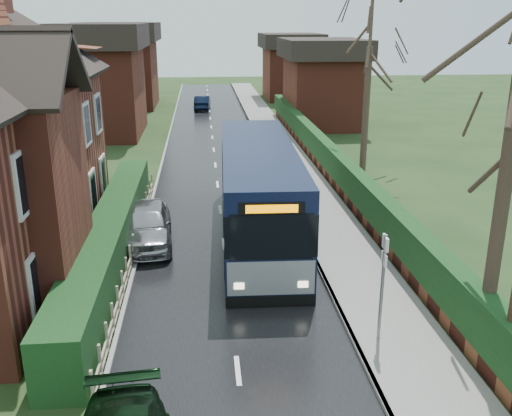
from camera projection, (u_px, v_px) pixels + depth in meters
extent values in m
plane|color=#2E451D|center=(233.00, 328.00, 15.35)|extent=(140.00, 140.00, 0.00)
cube|color=black|center=(220.00, 210.00, 24.79)|extent=(6.00, 100.00, 0.02)
cube|color=slate|center=(316.00, 206.00, 25.15)|extent=(2.50, 100.00, 0.14)
cube|color=gray|center=(290.00, 206.00, 25.04)|extent=(0.12, 100.00, 0.14)
cube|color=gray|center=(149.00, 211.00, 24.51)|extent=(0.12, 100.00, 0.10)
cube|color=black|center=(111.00, 238.00, 19.47)|extent=(1.20, 16.00, 1.60)
cube|color=maroon|center=(351.00, 200.00, 25.22)|extent=(0.30, 50.00, 0.60)
cube|color=black|center=(352.00, 180.00, 24.93)|extent=(0.60, 50.00, 1.20)
cube|color=maroon|center=(30.00, 205.00, 15.80)|extent=(2.50, 4.00, 6.00)
cube|color=silver|center=(37.00, 281.00, 14.40)|extent=(0.08, 1.20, 1.60)
cube|color=black|center=(38.00, 281.00, 14.41)|extent=(0.03, 0.95, 1.35)
cube|color=silver|center=(24.00, 183.00, 13.58)|extent=(0.08, 1.20, 1.60)
cube|color=black|center=(25.00, 183.00, 13.58)|extent=(0.03, 0.95, 1.35)
cube|color=silver|center=(71.00, 227.00, 18.18)|extent=(0.08, 1.20, 1.60)
cube|color=black|center=(72.00, 227.00, 18.18)|extent=(0.03, 0.95, 1.35)
cube|color=silver|center=(62.00, 147.00, 17.36)|extent=(0.08, 1.20, 1.60)
cube|color=black|center=(63.00, 147.00, 17.36)|extent=(0.03, 0.95, 1.35)
cube|color=silver|center=(93.00, 191.00, 21.96)|extent=(0.08, 1.20, 1.60)
cube|color=black|center=(94.00, 191.00, 21.96)|extent=(0.03, 0.95, 1.35)
cube|color=silver|center=(86.00, 124.00, 21.14)|extent=(0.08, 1.20, 1.60)
cube|color=black|center=(87.00, 124.00, 21.14)|extent=(0.03, 0.95, 1.35)
cube|color=silver|center=(103.00, 174.00, 24.32)|extent=(0.08, 1.20, 1.60)
cube|color=black|center=(104.00, 174.00, 24.32)|extent=(0.03, 0.95, 1.35)
cube|color=silver|center=(98.00, 113.00, 23.50)|extent=(0.08, 1.20, 1.60)
cube|color=black|center=(99.00, 113.00, 23.50)|extent=(0.03, 0.95, 1.35)
cube|color=black|center=(258.00, 212.00, 21.53)|extent=(2.99, 11.53, 1.19)
cube|color=black|center=(258.00, 181.00, 21.14)|extent=(3.01, 11.53, 1.25)
cube|color=black|center=(258.00, 156.00, 20.84)|extent=(2.99, 11.53, 0.69)
cube|color=black|center=(258.00, 232.00, 21.77)|extent=(2.99, 11.53, 0.36)
cube|color=gray|center=(271.00, 278.00, 16.16)|extent=(2.50, 0.20, 1.04)
cube|color=black|center=(271.00, 237.00, 15.74)|extent=(2.34, 0.16, 1.35)
cube|color=black|center=(272.00, 208.00, 15.47)|extent=(1.82, 0.14, 0.36)
cube|color=#FF8C00|center=(272.00, 209.00, 15.44)|extent=(1.43, 0.09, 0.23)
cube|color=black|center=(271.00, 300.00, 16.37)|extent=(2.55, 0.23, 0.31)
cube|color=#FFF2CC|center=(239.00, 286.00, 16.12)|extent=(0.29, 0.06, 0.19)
cube|color=#FFF2CC|center=(303.00, 284.00, 16.22)|extent=(0.29, 0.06, 0.19)
cylinder|color=black|center=(229.00, 264.00, 18.14)|extent=(0.33, 1.01, 1.00)
cylinder|color=black|center=(302.00, 262.00, 18.27)|extent=(0.33, 1.01, 1.00)
cylinder|color=black|center=(226.00, 196.00, 25.07)|extent=(0.33, 1.01, 1.00)
cylinder|color=black|center=(279.00, 195.00, 25.21)|extent=(0.33, 1.01, 1.00)
imported|color=#A2A1A6|center=(147.00, 224.00, 20.87)|extent=(2.05, 4.53, 1.51)
imported|color=black|center=(202.00, 103.00, 52.02)|extent=(1.56, 3.90, 1.26)
cylinder|color=slate|center=(382.00, 290.00, 14.20)|extent=(0.08, 0.08, 2.97)
cube|color=white|center=(385.00, 243.00, 13.80)|extent=(0.10, 0.45, 0.34)
cube|color=white|center=(384.00, 259.00, 13.93)|extent=(0.09, 0.41, 0.30)
cylinder|color=#35281F|center=(499.00, 224.00, 12.96)|extent=(0.34, 0.34, 6.97)
cylinder|color=#3D2D24|center=(366.00, 111.00, 30.27)|extent=(0.35, 0.35, 6.55)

